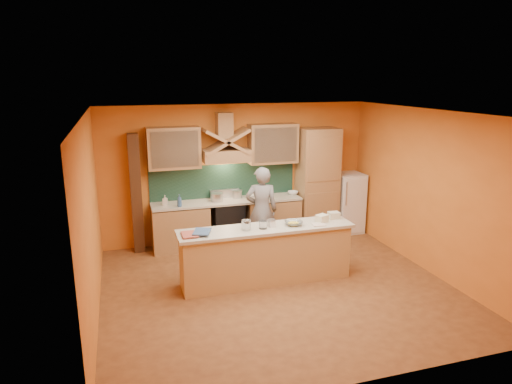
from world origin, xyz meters
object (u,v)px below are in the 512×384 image
object	(u,v)px
stove	(228,223)
mixing_bowl	(294,223)
fridge	(348,203)
kitchen_scale	(271,224)
person	(262,210)

from	to	relation	value
stove	mixing_bowl	bearing A→B (deg)	-70.85
stove	fridge	distance (m)	2.71
fridge	stove	bearing A→B (deg)	180.00
fridge	kitchen_scale	xyz separation A→B (m)	(-2.41, -1.88, 0.34)
fridge	person	distance (m)	2.28
stove	fridge	xyz separation A→B (m)	(2.70, 0.00, 0.20)
fridge	mixing_bowl	bearing A→B (deg)	-136.61
fridge	kitchen_scale	size ratio (longest dim) A/B	11.57
mixing_bowl	stove	bearing A→B (deg)	109.15
person	kitchen_scale	world-z (taller)	person
person	mixing_bowl	bearing A→B (deg)	109.82
stove	person	world-z (taller)	person
kitchen_scale	mixing_bowl	size ratio (longest dim) A/B	0.39
kitchen_scale	stove	bearing A→B (deg)	86.54
person	kitchen_scale	xyz separation A→B (m)	(-0.23, -1.24, 0.15)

